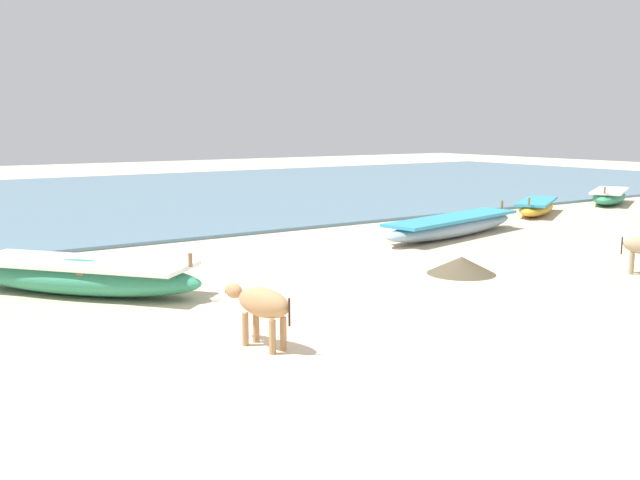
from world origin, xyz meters
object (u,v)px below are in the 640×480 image
object	(u,v)px
fishing_boat_0	(536,207)
fishing_boat_3	(609,196)
fishing_boat_2	(453,225)
fishing_boat_1	(81,275)
calf_far_tan	(261,305)

from	to	relation	value
fishing_boat_0	fishing_boat_3	world-z (taller)	fishing_boat_3
fishing_boat_2	fishing_boat_3	xyz separation A→B (m)	(8.92, 1.95, 0.00)
fishing_boat_1	calf_far_tan	distance (m)	3.90
fishing_boat_0	calf_far_tan	world-z (taller)	calf_far_tan
fishing_boat_2	fishing_boat_1	bearing A→B (deg)	173.30
fishing_boat_2	calf_far_tan	world-z (taller)	calf_far_tan
fishing_boat_0	fishing_boat_3	bearing A→B (deg)	155.61
fishing_boat_2	calf_far_tan	size ratio (longest dim) A/B	4.57
fishing_boat_1	fishing_boat_2	world-z (taller)	fishing_boat_1
fishing_boat_3	calf_far_tan	bearing A→B (deg)	-5.67
fishing_boat_2	fishing_boat_3	size ratio (longest dim) A/B	1.54
fishing_boat_1	fishing_boat_3	xyz separation A→B (m)	(17.46, 2.75, -0.02)
fishing_boat_3	fishing_boat_2	bearing A→B (deg)	-14.94
fishing_boat_1	fishing_boat_3	bearing A→B (deg)	58.98
fishing_boat_0	calf_far_tan	bearing A→B (deg)	-4.16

